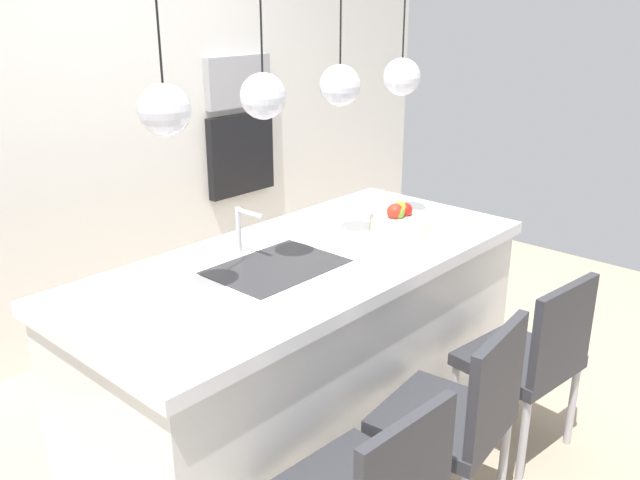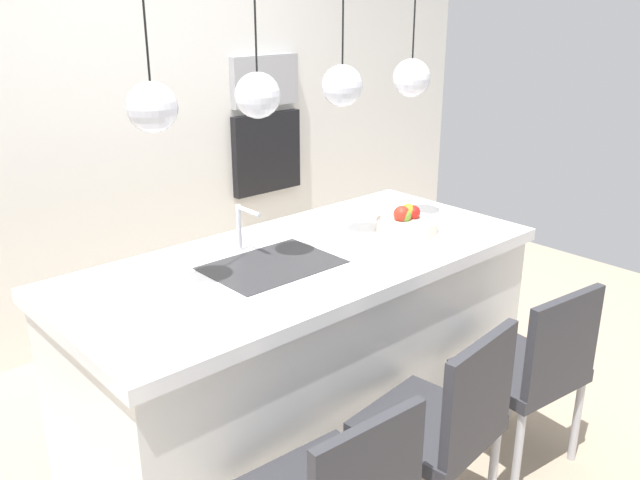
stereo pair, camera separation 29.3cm
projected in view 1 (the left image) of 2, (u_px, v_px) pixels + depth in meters
The scene contains 14 objects.
floor at pixel (307, 432), 3.35m from camera, with size 6.60×6.60×0.00m, color tan.
back_wall at pixel (101, 132), 3.96m from camera, with size 6.00×0.10×2.60m, color silver.
kitchen_island at pixel (306, 348), 3.19m from camera, with size 2.23×1.00×0.94m.
sink_basin at pixel (277, 268), 2.91m from camera, with size 0.56×0.40×0.02m, color #2D2D30.
faucet at pixel (242, 225), 3.00m from camera, with size 0.02×0.17×0.22m.
fruit_bowl at pixel (400, 220), 3.39m from camera, with size 0.31×0.31×0.13m.
microwave at pixel (237, 81), 4.54m from camera, with size 0.54×0.08×0.34m, color #9E9EA3.
oven at pixel (240, 154), 4.71m from camera, with size 0.56×0.08×0.56m, color black.
chair_middle at pixel (458, 413), 2.62m from camera, with size 0.52×0.51×0.91m.
chair_far at pixel (532, 355), 3.07m from camera, with size 0.52×0.50×0.89m.
pendant_light_left at pixel (165, 109), 2.30m from camera, with size 0.18×0.18×0.78m.
pendant_light_center_left at pixel (263, 95), 2.62m from camera, with size 0.18×0.18×0.78m.
pendant_light_center_right at pixel (340, 85), 2.94m from camera, with size 0.18×0.18×0.78m.
pendant_light_right at pixel (402, 76), 3.27m from camera, with size 0.18×0.18×0.78m.
Camera 1 is at (-2.05, -1.95, 2.04)m, focal length 37.78 mm.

